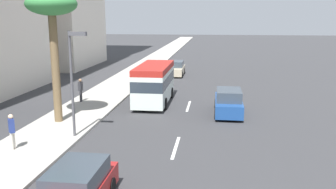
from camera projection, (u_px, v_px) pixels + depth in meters
ground_plane at (195, 86)px, 34.47m from camera, size 198.00×198.00×0.00m
sidewalk_right at (122, 83)px, 35.33m from camera, size 162.00×3.90×0.15m
lane_stripe_mid at (176, 147)px, 18.26m from camera, size 3.20×0.16×0.01m
lane_stripe_far at (188, 106)px, 26.65m from camera, size 3.20×0.16×0.01m
car_lead at (228, 102)px, 24.39m from camera, size 4.51×1.82×1.68m
minibus_second at (154, 82)px, 27.35m from camera, size 6.52×2.36×2.89m
car_fourth at (175, 69)px, 40.47m from camera, size 4.37×1.93×1.57m
pedestrian_near_lamp at (81, 89)px, 27.27m from camera, size 0.36×0.29×1.73m
pedestrian_by_tree at (12, 130)px, 17.40m from camera, size 0.38×0.38×1.74m
palm_tree at (52, 12)px, 20.98m from camera, size 2.92×2.92×7.60m
street_lamp at (73, 71)px, 18.85m from camera, size 0.24×0.97×5.54m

